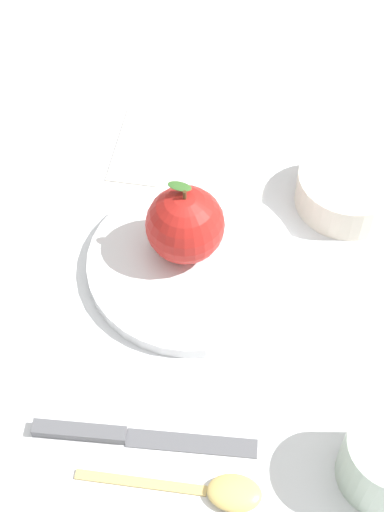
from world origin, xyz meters
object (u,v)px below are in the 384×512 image
object	(u,v)px
apple	(185,225)
spoon	(214,491)
side_bowl	(349,186)
dinner_plate	(192,263)
knife	(123,436)
linen_napkin	(191,152)

from	to	relation	value
apple	spoon	xyz separation A→B (m)	(-0.24, 0.10, -0.05)
apple	side_bowl	size ratio (longest dim) A/B	0.79
dinner_plate	knife	size ratio (longest dim) A/B	1.25
apple	spoon	size ratio (longest dim) A/B	0.63
side_bowl	knife	world-z (taller)	side_bowl
apple	knife	size ratio (longest dim) A/B	0.51
knife	linen_napkin	size ratio (longest dim) A/B	0.97
side_bowl	knife	size ratio (longest dim) A/B	0.65
linen_napkin	spoon	bearing A→B (deg)	153.11
apple	side_bowl	xyz separation A→B (m)	(-0.02, -0.20, -0.03)
dinner_plate	knife	world-z (taller)	dinner_plate
dinner_plate	spoon	size ratio (longest dim) A/B	1.54
knife	spoon	size ratio (longest dim) A/B	1.23
linen_napkin	apple	bearing A→B (deg)	148.02
dinner_plate	apple	size ratio (longest dim) A/B	2.43
knife	spoon	bearing A→B (deg)	-151.60
knife	spoon	distance (m)	0.10
apple	linen_napkin	world-z (taller)	apple
apple	spoon	bearing A→B (deg)	156.20
knife	dinner_plate	bearing A→B (deg)	-47.70
spoon	side_bowl	bearing A→B (deg)	-54.34
spoon	linen_napkin	bearing A→B (deg)	-26.89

